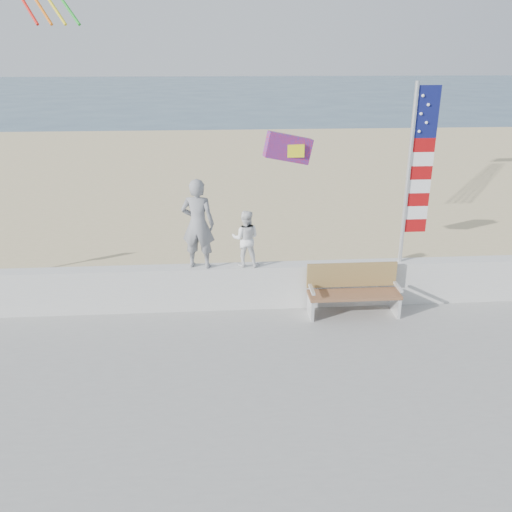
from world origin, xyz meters
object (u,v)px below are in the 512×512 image
object	(u,v)px
child	(246,239)
bench	(353,289)
flag	(415,168)
adult	(198,224)

from	to	relation	value
child	bench	size ratio (longest dim) A/B	0.63
flag	adult	bearing A→B (deg)	180.00
adult	child	bearing A→B (deg)	-167.82
adult	child	xyz separation A→B (m)	(0.92, 0.00, -0.32)
child	bench	world-z (taller)	child
bench	adult	bearing A→B (deg)	171.41
adult	child	size ratio (longest dim) A/B	1.56
child	bench	distance (m)	2.34
child	bench	bearing A→B (deg)	175.71
bench	flag	world-z (taller)	flag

